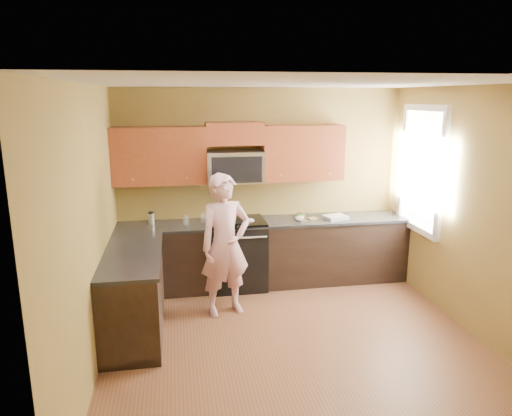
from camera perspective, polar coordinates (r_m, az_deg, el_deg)
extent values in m
plane|color=brown|center=(5.24, 4.80, -16.15)|extent=(4.00, 4.00, 0.00)
plane|color=white|center=(4.56, 5.48, 14.87)|extent=(4.00, 4.00, 0.00)
plane|color=brown|center=(6.62, 0.66, 2.72)|extent=(4.00, 0.00, 4.00)
plane|color=brown|center=(2.95, 15.36, -11.76)|extent=(4.00, 0.00, 4.00)
plane|color=brown|center=(4.64, -19.55, -2.76)|extent=(0.00, 4.00, 4.00)
plane|color=brown|center=(5.57, 25.41, -0.65)|extent=(0.00, 4.00, 4.00)
cube|color=black|center=(6.57, 1.12, -5.59)|extent=(4.00, 0.60, 0.88)
cube|color=black|center=(5.46, -14.63, -10.12)|extent=(0.60, 1.60, 0.88)
cube|color=black|center=(6.43, 1.16, -1.74)|extent=(4.00, 0.62, 0.04)
cube|color=black|center=(5.29, -14.82, -5.54)|extent=(0.62, 1.60, 0.04)
cube|color=brown|center=(6.30, -2.66, 9.04)|extent=(0.76, 0.33, 0.30)
imported|color=#DD6E86|center=(5.59, -3.75, -4.54)|extent=(0.72, 0.58, 1.72)
cube|color=#B27F47|center=(6.56, 6.93, -1.27)|extent=(0.13, 0.13, 0.01)
ellipsoid|color=silver|center=(6.31, -0.71, -1.55)|extent=(0.14, 0.15, 0.06)
ellipsoid|color=silver|center=(6.44, 5.28, -1.27)|extent=(0.16, 0.16, 0.07)
cube|color=silver|center=(6.60, 9.67, -1.12)|extent=(0.35, 0.31, 0.05)
cylinder|color=silver|center=(6.30, -8.51, -1.44)|extent=(0.09, 0.09, 0.12)
cylinder|color=silver|center=(6.39, -6.44, -1.18)|extent=(0.08, 0.08, 0.12)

